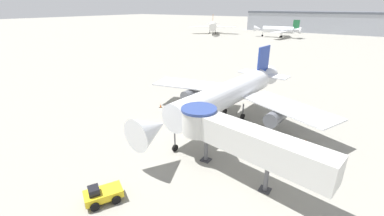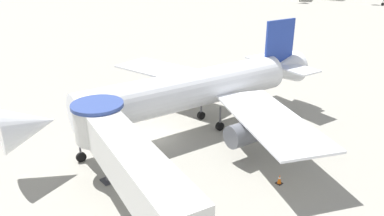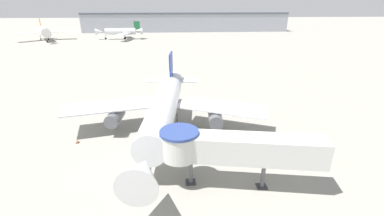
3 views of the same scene
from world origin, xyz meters
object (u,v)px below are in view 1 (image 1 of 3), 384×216
Objects in this scene: jet_bridge at (236,136)px; traffic_cone_starboard_wing at (306,142)px; main_airplane at (228,95)px; pushback_tug_yellow at (102,194)px; traffic_cone_port_wing at (161,106)px; background_jet_green_tail at (279,30)px; background_jet_orange_tail at (213,26)px.

jet_bridge is 13.01m from traffic_cone_starboard_wing.
pushback_tug_yellow is at bearing -87.86° from main_airplane.
jet_bridge is 22.81m from traffic_cone_port_wing.
traffic_cone_starboard_wing is (13.69, 21.71, -0.41)m from pushback_tug_yellow.
pushback_tug_yellow is at bearing -62.80° from traffic_cone_port_wing.
traffic_cone_port_wing is at bearing 2.36° from background_jet_green_tail.
main_airplane is 12.91m from traffic_cone_starboard_wing.
background_jet_green_tail is at bearing 96.75° from traffic_cone_port_wing.
traffic_cone_starboard_wing is (12.21, -1.24, -3.99)m from main_airplane.
background_jet_orange_tail reaches higher than traffic_cone_port_wing.
traffic_cone_starboard_wing is at bearing 0.05° from main_airplane.
pushback_tug_yellow is 154.85m from background_jet_orange_tail.
background_jet_orange_tail is (-66.78, 139.64, 4.28)m from pushback_tug_yellow.
background_jet_orange_tail is 1.04× the size of background_jet_green_tail.
traffic_cone_port_wing is at bearing -167.42° from main_airplane.
traffic_cone_starboard_wing is at bearing -84.90° from background_jet_orange_tail.
traffic_cone_port_wing is at bearing -93.95° from background_jet_orange_tail.
jet_bridge is 0.60× the size of background_jet_orange_tail.
pushback_tug_yellow is 5.29× the size of traffic_cone_port_wing.
background_jet_orange_tail is (-68.27, 116.69, 0.69)m from main_airplane.
traffic_cone_starboard_wing is at bearing 86.18° from pushback_tug_yellow.
main_airplane reaches higher than traffic_cone_port_wing.
main_airplane is 45.08× the size of traffic_cone_port_wing.
traffic_cone_port_wing is (-19.56, 10.89, -4.37)m from jet_bridge.
pushback_tug_yellow is at bearing -118.70° from jet_bridge.
traffic_cone_port_wing is at bearing 161.05° from jet_bridge.
background_jet_orange_tail reaches higher than main_airplane.
jet_bridge is at bearing 9.97° from background_jet_green_tail.
background_jet_green_tail is at bearing -24.08° from background_jet_orange_tail.
background_jet_orange_tail reaches higher than traffic_cone_starboard_wing.
jet_bridge reaches higher than traffic_cone_port_wing.
background_jet_green_tail is at bearing 128.49° from pushback_tug_yellow.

